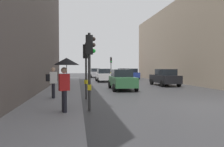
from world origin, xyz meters
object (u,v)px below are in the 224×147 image
at_px(traffic_light_near_left, 90,57).
at_px(car_red_sedan, 123,73).
at_px(traffic_light_far_median, 111,64).
at_px(car_blue_van, 131,74).
at_px(car_silver_hatchback, 95,73).
at_px(traffic_light_near_right, 86,60).
at_px(pedestrian_with_black_backpack, 52,81).
at_px(car_green_estate, 122,80).
at_px(pedestrian_with_umbrella, 66,69).
at_px(car_dark_suv, 165,77).
at_px(car_white_compact, 104,75).

height_order(traffic_light_near_left, car_red_sedan, traffic_light_near_left).
relative_size(traffic_light_far_median, car_blue_van, 0.85).
xyz_separation_m(car_silver_hatchback, car_blue_van, (5.36, -6.82, 0.00)).
bearing_deg(car_blue_van, car_red_sedan, 90.89).
distance_m(traffic_light_near_right, car_red_sedan, 26.71).
bearing_deg(pedestrian_with_black_backpack, car_green_estate, 44.02).
bearing_deg(car_red_sedan, pedestrian_with_umbrella, -107.07).
bearing_deg(car_dark_suv, traffic_light_near_right, -138.08).
bearing_deg(car_dark_suv, car_green_estate, -150.88).
relative_size(traffic_light_far_median, pedestrian_with_umbrella, 1.69).
bearing_deg(traffic_light_near_left, car_silver_hatchback, 84.67).
bearing_deg(traffic_light_near_left, car_red_sedan, 74.33).
bearing_deg(car_green_estate, pedestrian_with_umbrella, -115.68).
bearing_deg(car_white_compact, car_blue_van, 43.69).
bearing_deg(car_silver_hatchback, pedestrian_with_umbrella, -97.02).
bearing_deg(traffic_light_near_right, car_blue_van, 67.64).
distance_m(car_dark_suv, pedestrian_with_umbrella, 15.20).
relative_size(traffic_light_near_right, car_silver_hatchback, 0.79).
distance_m(car_dark_suv, car_silver_hatchback, 19.84).
xyz_separation_m(traffic_light_far_median, car_dark_suv, (3.89, -11.25, -1.62)).
bearing_deg(car_dark_suv, car_blue_van, 91.87).
relative_size(car_green_estate, car_blue_van, 1.00).
bearing_deg(car_dark_suv, traffic_light_far_median, 109.07).
relative_size(traffic_light_near_right, car_dark_suv, 0.81).
bearing_deg(pedestrian_with_umbrella, car_red_sedan, 72.93).
height_order(car_green_estate, car_blue_van, same).
relative_size(traffic_light_far_median, traffic_light_near_left, 1.06).
bearing_deg(traffic_light_far_median, car_blue_van, 14.72).
relative_size(car_white_compact, pedestrian_with_black_backpack, 2.38).
xyz_separation_m(car_green_estate, pedestrian_with_black_backpack, (-5.22, -5.04, 0.29)).
bearing_deg(car_dark_suv, pedestrian_with_black_backpack, -142.76).
xyz_separation_m(traffic_light_near_left, pedestrian_with_umbrella, (-0.99, -0.74, -0.52)).
distance_m(car_silver_hatchback, pedestrian_with_umbrella, 31.02).
bearing_deg(traffic_light_near_right, pedestrian_with_umbrella, -103.51).
relative_size(car_white_compact, car_blue_van, 0.99).
height_order(traffic_light_far_median, pedestrian_with_black_backpack, traffic_light_far_median).
height_order(car_white_compact, pedestrian_with_black_backpack, pedestrian_with_black_backpack).
distance_m(car_silver_hatchback, car_blue_van, 8.68).
relative_size(traffic_light_near_left, car_green_estate, 0.81).
xyz_separation_m(car_white_compact, car_dark_suv, (5.58, -7.22, 0.00)).
distance_m(car_green_estate, car_white_compact, 10.17).
relative_size(car_dark_suv, car_silver_hatchback, 0.98).
bearing_deg(pedestrian_with_black_backpack, traffic_light_near_left, -57.32).
bearing_deg(traffic_light_near_left, car_dark_suv, 52.23).
bearing_deg(pedestrian_with_black_backpack, car_silver_hatchback, 80.00).
relative_size(traffic_light_far_median, car_red_sedan, 0.85).
relative_size(car_green_estate, car_dark_suv, 1.01).
distance_m(traffic_light_far_median, traffic_light_near_left, 22.78).
relative_size(car_green_estate, pedestrian_with_umbrella, 1.98).
bearing_deg(car_blue_van, car_white_compact, -136.31).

